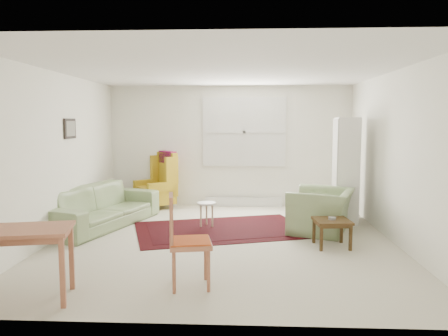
{
  "coord_description": "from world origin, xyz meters",
  "views": [
    {
      "loc": [
        0.33,
        -6.37,
        1.75
      ],
      "look_at": [
        0.0,
        0.3,
        1.05
      ],
      "focal_mm": 35.0,
      "sensor_mm": 36.0,
      "label": 1
    }
  ],
  "objects_px": {
    "cabinet": "(346,170)",
    "armchair": "(321,207)",
    "stool": "(207,214)",
    "sofa": "(101,199)",
    "coffee_table": "(332,233)",
    "desk_chair": "(190,241)",
    "desk": "(11,265)",
    "wingback_chair": "(155,180)"
  },
  "relations": [
    {
      "from": "cabinet",
      "to": "armchair",
      "type": "bearing_deg",
      "value": -119.62
    },
    {
      "from": "cabinet",
      "to": "stool",
      "type": "bearing_deg",
      "value": -162.43
    },
    {
      "from": "stool",
      "to": "cabinet",
      "type": "distance_m",
      "value": 2.58
    },
    {
      "from": "sofa",
      "to": "cabinet",
      "type": "height_order",
      "value": "cabinet"
    },
    {
      "from": "coffee_table",
      "to": "desk_chair",
      "type": "relative_size",
      "value": 0.48
    },
    {
      "from": "cabinet",
      "to": "coffee_table",
      "type": "bearing_deg",
      "value": -103.67
    },
    {
      "from": "sofa",
      "to": "desk",
      "type": "bearing_deg",
      "value": -159.36
    },
    {
      "from": "armchair",
      "to": "desk_chair",
      "type": "distance_m",
      "value": 3.02
    },
    {
      "from": "desk_chair",
      "to": "desk",
      "type": "bearing_deg",
      "value": 95.62
    },
    {
      "from": "sofa",
      "to": "coffee_table",
      "type": "relative_size",
      "value": 4.86
    },
    {
      "from": "wingback_chair",
      "to": "desk_chair",
      "type": "distance_m",
      "value": 4.41
    },
    {
      "from": "coffee_table",
      "to": "desk_chair",
      "type": "bearing_deg",
      "value": -138.69
    },
    {
      "from": "coffee_table",
      "to": "desk_chair",
      "type": "height_order",
      "value": "desk_chair"
    },
    {
      "from": "cabinet",
      "to": "desk",
      "type": "bearing_deg",
      "value": -132.72
    },
    {
      "from": "stool",
      "to": "cabinet",
      "type": "xyz_separation_m",
      "value": [
        2.42,
        0.55,
        0.71
      ]
    },
    {
      "from": "cabinet",
      "to": "desk_chair",
      "type": "xyz_separation_m",
      "value": [
        -2.35,
        -3.23,
        -0.42
      ]
    },
    {
      "from": "coffee_table",
      "to": "sofa",
      "type": "bearing_deg",
      "value": 163.96
    },
    {
      "from": "armchair",
      "to": "coffee_table",
      "type": "xyz_separation_m",
      "value": [
        0.0,
        -0.84,
        -0.22
      ]
    },
    {
      "from": "sofa",
      "to": "stool",
      "type": "xyz_separation_m",
      "value": [
        1.78,
        0.05,
        -0.26
      ]
    },
    {
      "from": "armchair",
      "to": "sofa",
      "type": "bearing_deg",
      "value": -73.43
    },
    {
      "from": "sofa",
      "to": "desk",
      "type": "xyz_separation_m",
      "value": [
        0.15,
        -3.11,
        -0.11
      ]
    },
    {
      "from": "armchair",
      "to": "coffee_table",
      "type": "relative_size",
      "value": 2.19
    },
    {
      "from": "cabinet",
      "to": "desk_chair",
      "type": "distance_m",
      "value": 4.02
    },
    {
      "from": "desk",
      "to": "desk_chair",
      "type": "height_order",
      "value": "desk_chair"
    },
    {
      "from": "sofa",
      "to": "wingback_chair",
      "type": "relative_size",
      "value": 2.02
    },
    {
      "from": "desk",
      "to": "wingback_chair",
      "type": "bearing_deg",
      "value": 84.63
    },
    {
      "from": "wingback_chair",
      "to": "cabinet",
      "type": "distance_m",
      "value": 3.76
    },
    {
      "from": "wingback_chair",
      "to": "stool",
      "type": "xyz_separation_m",
      "value": [
        1.19,
        -1.54,
        -0.37
      ]
    },
    {
      "from": "cabinet",
      "to": "sofa",
      "type": "bearing_deg",
      "value": -167.09
    },
    {
      "from": "sofa",
      "to": "wingback_chair",
      "type": "height_order",
      "value": "wingback_chair"
    },
    {
      "from": "sofa",
      "to": "coffee_table",
      "type": "height_order",
      "value": "sofa"
    },
    {
      "from": "armchair",
      "to": "desk",
      "type": "relative_size",
      "value": 0.92
    },
    {
      "from": "armchair",
      "to": "stool",
      "type": "distance_m",
      "value": 1.89
    },
    {
      "from": "coffee_table",
      "to": "stool",
      "type": "distance_m",
      "value": 2.17
    },
    {
      "from": "armchair",
      "to": "desk_chair",
      "type": "relative_size",
      "value": 1.06
    },
    {
      "from": "desk",
      "to": "desk_chair",
      "type": "xyz_separation_m",
      "value": [
        1.7,
        0.48,
        0.14
      ]
    },
    {
      "from": "stool",
      "to": "wingback_chair",
      "type": "bearing_deg",
      "value": 127.75
    },
    {
      "from": "armchair",
      "to": "cabinet",
      "type": "relative_size",
      "value": 0.58
    },
    {
      "from": "coffee_table",
      "to": "desk",
      "type": "relative_size",
      "value": 0.42
    },
    {
      "from": "stool",
      "to": "desk_chair",
      "type": "height_order",
      "value": "desk_chair"
    },
    {
      "from": "armchair",
      "to": "wingback_chair",
      "type": "bearing_deg",
      "value": -100.61
    },
    {
      "from": "wingback_chair",
      "to": "coffee_table",
      "type": "height_order",
      "value": "wingback_chair"
    }
  ]
}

